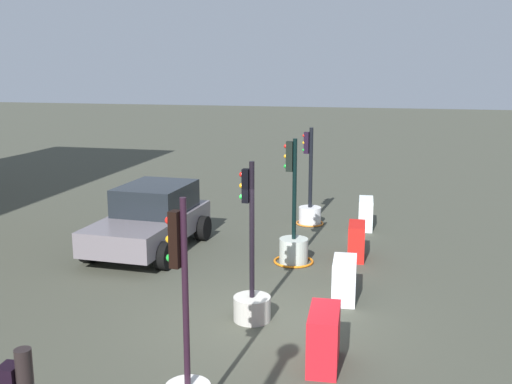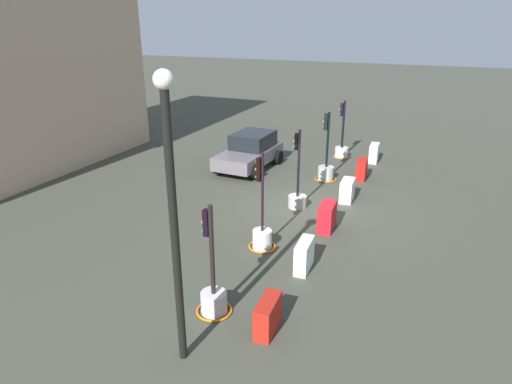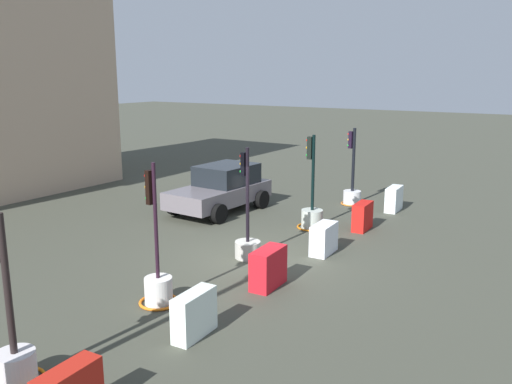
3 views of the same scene
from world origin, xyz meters
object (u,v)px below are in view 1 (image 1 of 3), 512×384
construction_barrier_3 (344,280)px  construction_barrier_4 (356,241)px  traffic_light_3 (293,244)px  car_grey_saloon (151,218)px  construction_barrier_2 (324,338)px  traffic_light_4 (310,208)px  construction_barrier_5 (366,214)px  traffic_light_2 (252,295)px

construction_barrier_3 → construction_barrier_4: bearing=-0.9°
traffic_light_3 → car_grey_saloon: (0.23, 3.76, 0.36)m
construction_barrier_2 → traffic_light_4: bearing=9.9°
construction_barrier_5 → car_grey_saloon: car_grey_saloon is taller
construction_barrier_4 → traffic_light_3: bearing=114.8°
traffic_light_4 → car_grey_saloon: bearing=133.7°
traffic_light_2 → construction_barrier_5: bearing=-13.4°
traffic_light_2 → construction_barrier_2: size_ratio=2.80×
traffic_light_3 → construction_barrier_3: (-2.07, -1.41, -0.05)m
traffic_light_3 → construction_barrier_4: 1.60m
construction_barrier_2 → construction_barrier_4: (5.59, -0.10, -0.02)m
construction_barrier_3 → construction_barrier_4: construction_barrier_4 is taller
construction_barrier_4 → car_grey_saloon: size_ratio=0.24×
construction_barrier_5 → car_grey_saloon: 6.25m
traffic_light_3 → traffic_light_4: size_ratio=1.04×
construction_barrier_2 → construction_barrier_4: construction_barrier_2 is taller
traffic_light_4 → construction_barrier_5: (-0.11, -1.66, -0.05)m
traffic_light_3 → construction_barrier_2: bearing=-164.7°
traffic_light_4 → construction_barrier_2: (-8.60, -1.50, -0.03)m
construction_barrier_2 → car_grey_saloon: (5.16, 5.11, 0.37)m
traffic_light_2 → car_grey_saloon: size_ratio=0.73×
traffic_light_4 → construction_barrier_5: 1.67m
car_grey_saloon → construction_barrier_5: bearing=-57.7°
traffic_light_4 → construction_barrier_2: 8.73m
traffic_light_3 → traffic_light_4: 3.68m
construction_barrier_3 → car_grey_saloon: (2.31, 5.17, 0.41)m
traffic_light_3 → construction_barrier_3: bearing=-145.8°
traffic_light_2 → traffic_light_4: size_ratio=1.03×
traffic_light_2 → traffic_light_3: size_ratio=1.00×
construction_barrier_2 → traffic_light_2: bearing=46.8°
traffic_light_4 → car_grey_saloon: traffic_light_4 is taller
traffic_light_2 → construction_barrier_5: (7.06, -1.68, -0.05)m
car_grey_saloon → traffic_light_2: bearing=-136.1°
car_grey_saloon → traffic_light_3: bearing=-93.5°
construction_barrier_5 → construction_barrier_2: bearing=178.9°
traffic_light_3 → construction_barrier_2: 5.11m
construction_barrier_3 → construction_barrier_5: bearing=-1.0°
traffic_light_2 → traffic_light_4: (7.17, -0.02, 0.00)m
traffic_light_2 → car_grey_saloon: bearing=43.9°
traffic_light_2 → construction_barrier_2: (-1.43, -1.52, -0.03)m
construction_barrier_2 → construction_barrier_3: size_ratio=1.06×
construction_barrier_2 → construction_barrier_5: construction_barrier_2 is taller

